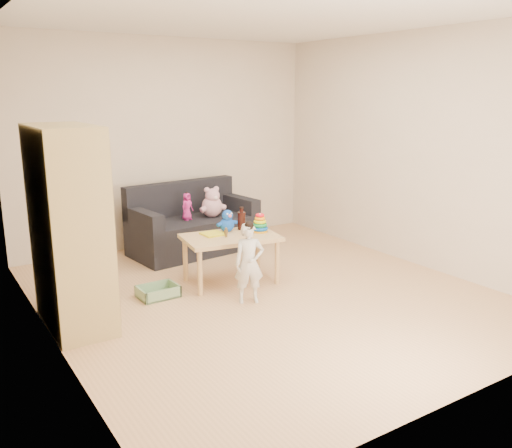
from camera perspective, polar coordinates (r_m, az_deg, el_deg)
room at (r=5.07m, az=1.06°, el=6.51°), size 4.50×4.50×4.50m
wardrobe at (r=4.72m, az=-19.07°, el=-0.45°), size 0.47×0.94×1.69m
sofa at (r=6.74m, az=-6.54°, el=-1.15°), size 1.59×0.92×0.43m
play_table at (r=5.63m, az=-2.67°, el=-3.71°), size 1.03×0.74×0.50m
storage_bin at (r=5.37m, az=-10.27°, el=-6.99°), size 0.38×0.29×0.11m
toddler at (r=5.06m, az=-0.72°, el=-4.26°), size 0.33×0.28×0.75m
pink_bear at (r=6.72m, az=-4.67°, el=2.10°), size 0.30×0.26×0.32m
doll at (r=6.57m, az=-7.27°, el=1.81°), size 0.19×0.16×0.33m
ring_stacker at (r=5.68m, az=0.42°, el=-0.06°), size 0.17×0.17×0.20m
brown_bottle at (r=5.78m, az=-1.53°, el=0.43°), size 0.08×0.08×0.24m
blue_plush at (r=5.69m, az=-3.07°, el=0.37°), size 0.22×0.18×0.24m
wooden_figure at (r=5.49m, az=-3.17°, el=-0.88°), size 0.04×0.04×0.10m
yellow_book at (r=5.61m, az=-4.56°, el=-1.04°), size 0.22×0.22×0.02m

